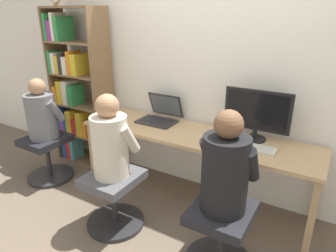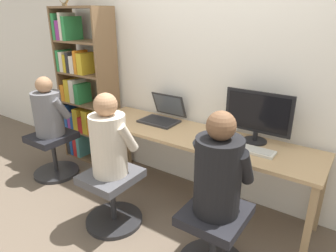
{
  "view_description": "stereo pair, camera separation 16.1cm",
  "coord_description": "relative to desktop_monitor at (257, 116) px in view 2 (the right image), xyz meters",
  "views": [
    {
      "loc": [
        1.08,
        -2.0,
        1.75
      ],
      "look_at": [
        -0.18,
        0.12,
        0.81
      ],
      "focal_mm": 32.0,
      "sensor_mm": 36.0,
      "label": 1
    },
    {
      "loc": [
        1.22,
        -1.91,
        1.75
      ],
      "look_at": [
        -0.18,
        0.12,
        0.81
      ],
      "focal_mm": 32.0,
      "sensor_mm": 36.0,
      "label": 2
    }
  ],
  "objects": [
    {
      "name": "ground_plane",
      "position": [
        -0.5,
        -0.44,
        -0.95
      ],
      "size": [
        14.0,
        14.0,
        0.0
      ],
      "primitive_type": "plane",
      "color": "brown"
    },
    {
      "name": "bookshelf",
      "position": [
        -2.11,
        -0.06,
        -0.08
      ],
      "size": [
        0.72,
        0.32,
        1.82
      ],
      "color": "brown",
      "rests_on": "ground_plane"
    },
    {
      "name": "computer_mouse_by_keyboard",
      "position": [
        -0.23,
        -0.22,
        -0.21
      ],
      "size": [
        0.07,
        0.09,
        0.04
      ],
      "color": "#99999E",
      "rests_on": "desk"
    },
    {
      "name": "person_at_monitor",
      "position": [
        0.02,
        -0.76,
        -0.15
      ],
      "size": [
        0.38,
        0.34,
        0.71
      ],
      "color": "black",
      "rests_on": "office_chair_left"
    },
    {
      "name": "laptop",
      "position": [
        -0.96,
        -0.02,
        -0.18
      ],
      "size": [
        0.37,
        0.36,
        0.26
      ],
      "color": "#2D2D30",
      "rests_on": "desk"
    },
    {
      "name": "office_chair_left",
      "position": [
        0.02,
        -0.77,
        -0.67
      ],
      "size": [
        0.5,
        0.5,
        0.49
      ],
      "color": "#262628",
      "rests_on": "ground_plane"
    },
    {
      "name": "person_near_shelf",
      "position": [
        -2.08,
        -0.56,
        -0.18
      ],
      "size": [
        0.37,
        0.32,
        0.64
      ],
      "color": "slate",
      "rests_on": "office_chair_side"
    },
    {
      "name": "office_chair_right",
      "position": [
        -0.93,
        -0.81,
        -0.67
      ],
      "size": [
        0.5,
        0.5,
        0.49
      ],
      "color": "#262628",
      "rests_on": "ground_plane"
    },
    {
      "name": "keyboard",
      "position": [
        0.03,
        -0.2,
        -0.22
      ],
      "size": [
        0.4,
        0.13,
        0.03
      ],
      "color": "silver",
      "rests_on": "desk"
    },
    {
      "name": "office_chair_side",
      "position": [
        -2.08,
        -0.57,
        -0.67
      ],
      "size": [
        0.5,
        0.5,
        0.49
      ],
      "color": "#262628",
      "rests_on": "ground_plane"
    },
    {
      "name": "person_at_laptop",
      "position": [
        -0.93,
        -0.8,
        -0.15
      ],
      "size": [
        0.36,
        0.33,
        0.69
      ],
      "color": "beige",
      "rests_on": "office_chair_right"
    },
    {
      "name": "wall_back",
      "position": [
        -0.5,
        0.2,
        0.35
      ],
      "size": [
        10.0,
        0.05,
        2.6
      ],
      "color": "white",
      "rests_on": "ground_plane"
    },
    {
      "name": "desktop_monitor",
      "position": [
        0.0,
        0.0,
        0.0
      ],
      "size": [
        0.56,
        0.2,
        0.44
      ],
      "color": "black",
      "rests_on": "desk"
    },
    {
      "name": "desk",
      "position": [
        -0.5,
        -0.15,
        -0.3
      ],
      "size": [
        2.2,
        0.57,
        0.72
      ],
      "color": "tan",
      "rests_on": "ground_plane"
    }
  ]
}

